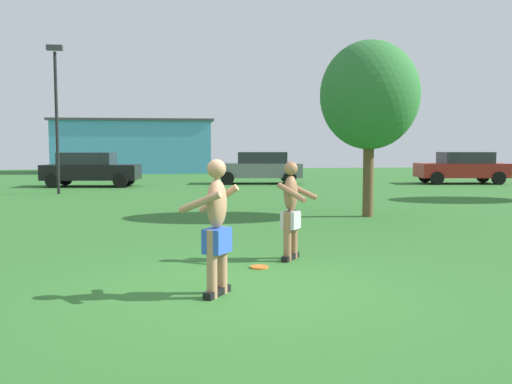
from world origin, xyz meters
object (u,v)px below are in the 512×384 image
(player_near, at_px, (291,209))
(car_black_near_post, at_px, (91,169))
(car_red_mid_lot, at_px, (462,167))
(car_gray_far_end, at_px, (259,167))
(lamp_post, at_px, (56,103))
(player_in_blue, at_px, (216,224))
(frisbee, at_px, (259,267))
(tree_behind_players, at_px, (370,96))

(player_near, bearing_deg, car_black_near_post, 108.53)
(player_near, height_order, car_red_mid_lot, player_near)
(car_black_near_post, bearing_deg, player_near, -71.47)
(car_gray_far_end, bearing_deg, lamp_post, -150.11)
(player_in_blue, height_order, car_black_near_post, player_in_blue)
(frisbee, height_order, lamp_post, lamp_post)
(player_near, height_order, tree_behind_players, tree_behind_players)
(frisbee, bearing_deg, car_red_mid_lot, 54.43)
(player_in_blue, distance_m, tree_behind_players, 8.89)
(player_in_blue, relative_size, frisbee, 6.05)
(car_gray_far_end, bearing_deg, player_in_blue, -99.44)
(player_in_blue, bearing_deg, tree_behind_players, 58.58)
(frisbee, xyz_separation_m, tree_behind_players, (3.73, 5.84, 3.16))
(frisbee, distance_m, car_black_near_post, 19.04)
(car_black_near_post, bearing_deg, lamp_post, -98.50)
(lamp_post, bearing_deg, car_black_near_post, 81.50)
(frisbee, xyz_separation_m, car_gray_far_end, (2.69, 19.20, 0.81))
(player_near, bearing_deg, player_in_blue, -123.48)
(car_red_mid_lot, height_order, tree_behind_players, tree_behind_players)
(player_near, relative_size, car_gray_far_end, 0.36)
(car_red_mid_lot, xyz_separation_m, car_gray_far_end, (-10.05, 1.37, 0.00))
(car_gray_far_end, xyz_separation_m, lamp_post, (-8.63, -4.96, 2.69))
(car_black_near_post, distance_m, tree_behind_players, 15.56)
(player_in_blue, bearing_deg, car_gray_far_end, 80.56)
(frisbee, height_order, car_gray_far_end, car_gray_far_end)
(car_black_near_post, bearing_deg, car_gray_far_end, 6.70)
(car_gray_far_end, xyz_separation_m, tree_behind_players, (1.04, -13.36, 2.35))
(player_in_blue, relative_size, car_red_mid_lot, 0.38)
(car_black_near_post, bearing_deg, player_in_blue, -76.93)
(player_near, bearing_deg, lamp_post, 115.52)
(car_black_near_post, relative_size, car_gray_far_end, 1.00)
(lamp_post, bearing_deg, car_red_mid_lot, 10.87)
(player_in_blue, bearing_deg, player_near, 56.52)
(player_in_blue, xyz_separation_m, frisbee, (0.75, 1.49, -0.88))
(frisbee, bearing_deg, car_gray_far_end, 82.01)
(player_in_blue, height_order, tree_behind_players, tree_behind_players)
(car_red_mid_lot, bearing_deg, car_gray_far_end, 172.21)
(frisbee, distance_m, tree_behind_players, 7.61)
(tree_behind_players, bearing_deg, car_red_mid_lot, 53.06)
(lamp_post, bearing_deg, frisbee, -67.37)
(player_in_blue, bearing_deg, frisbee, 63.42)
(car_red_mid_lot, relative_size, car_gray_far_end, 1.00)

